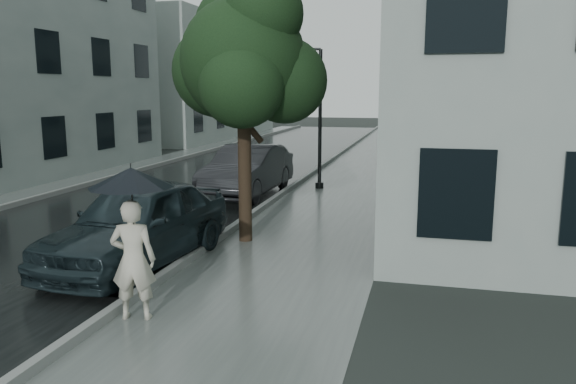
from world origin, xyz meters
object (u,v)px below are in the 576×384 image
(pedestrian, at_px, (133,260))
(car_near, at_px, (138,223))
(lamp_post, at_px, (315,108))
(street_tree, at_px, (245,59))
(car_far, at_px, (247,170))

(pedestrian, bearing_deg, car_near, -77.11)
(lamp_post, height_order, car_near, lamp_post)
(car_near, bearing_deg, street_tree, 62.05)
(street_tree, distance_m, car_far, 6.27)
(car_near, distance_m, car_far, 7.34)
(pedestrian, xyz_separation_m, car_near, (-1.25, 2.41, -0.09))
(pedestrian, relative_size, car_far, 0.37)
(lamp_post, bearing_deg, pedestrian, -103.70)
(street_tree, distance_m, car_near, 4.07)
(pedestrian, bearing_deg, street_tree, -106.95)
(street_tree, xyz_separation_m, lamp_post, (0.15, 6.87, -1.22))
(car_near, bearing_deg, car_far, 97.42)
(car_far, bearing_deg, lamp_post, 45.65)
(car_far, bearing_deg, car_near, -85.61)
(pedestrian, distance_m, street_tree, 5.50)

